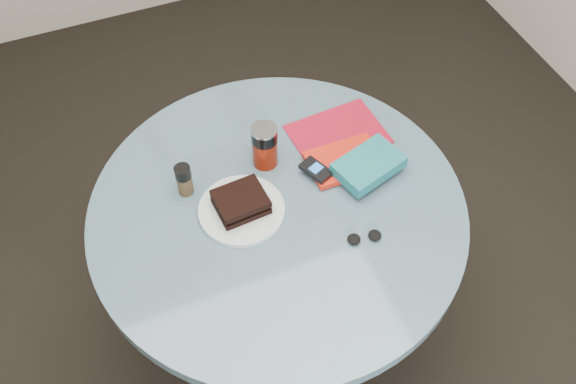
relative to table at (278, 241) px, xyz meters
name	(u,v)px	position (x,y,z in m)	size (l,w,h in m)	color
ground	(280,331)	(0.00, 0.00, -0.59)	(4.00, 4.00, 0.00)	black
table	(278,241)	(0.00, 0.00, 0.00)	(1.00, 1.00, 0.75)	black
plate	(242,210)	(-0.09, 0.02, 0.17)	(0.23, 0.23, 0.01)	silver
sandwich	(241,202)	(-0.09, 0.03, 0.20)	(0.14, 0.12, 0.05)	black
soda_can	(265,146)	(0.03, 0.16, 0.23)	(0.09, 0.09, 0.13)	maroon
pepper_grinder	(184,180)	(-0.21, 0.14, 0.21)	(0.05, 0.05, 0.10)	#3E2E1A
magazine	(338,134)	(0.26, 0.17, 0.17)	(0.26, 0.20, 0.00)	maroon
red_book	(344,161)	(0.23, 0.07, 0.18)	(0.20, 0.13, 0.02)	red
novel	(368,165)	(0.27, 0.01, 0.20)	(0.18, 0.12, 0.04)	#165F68
mp3_player	(316,170)	(0.13, 0.06, 0.19)	(0.08, 0.10, 0.02)	black
headphones	(364,237)	(0.17, -0.18, 0.17)	(0.09, 0.05, 0.02)	black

